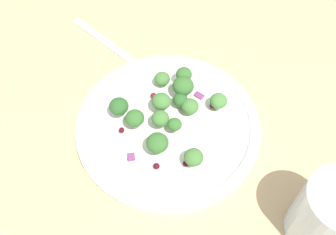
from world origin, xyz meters
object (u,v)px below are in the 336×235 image
Objects in this scene: plate at (168,125)px; broccoli_floret_1 at (161,102)px; broccoli_floret_0 at (157,143)px; water_glass at (330,215)px; broccoli_floret_2 at (136,117)px; fork at (117,50)px.

plate is 9.55× the size of broccoli_floret_1.
broccoli_floret_0 is 21.53cm from water_glass.
broccoli_floret_0 is at bearing 10.40° from plate.
broccoli_floret_2 is 0.14× the size of fork.
plate is 8.81× the size of broccoli_floret_0.
water_glass is at bearing 68.26° from fork.
water_glass is at bearing 77.61° from plate.
broccoli_floret_1 reaches higher than plate.
water_glass is at bearing 89.30° from broccoli_floret_0.
fork is 1.89× the size of water_glass.
broccoli_floret_1 is 1.03× the size of broccoli_floret_2.
plate is 17.03cm from fork.
broccoli_floret_1 is (-1.41, -1.72, 2.67)cm from plate.
plate is 1.38× the size of fork.
broccoli_floret_2 is at bearing -57.64° from plate.
broccoli_floret_1 is 4.17cm from broccoli_floret_2.
plate is 3.48cm from broccoli_floret_1.
broccoli_floret_2 is at bearing -27.20° from broccoli_floret_1.
water_glass reaches higher than fork.
broccoli_floret_0 is 0.30× the size of water_glass.
broccoli_floret_1 reaches higher than fork.
broccoli_floret_1 reaches higher than broccoli_floret_2.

